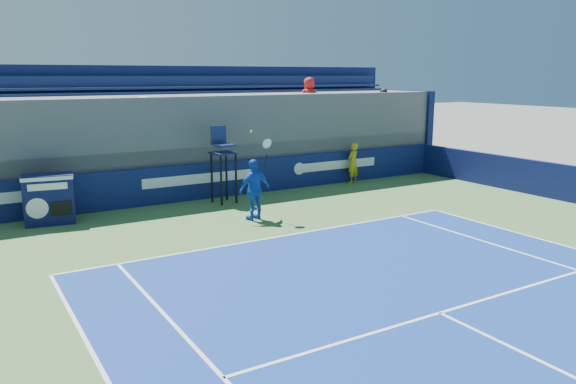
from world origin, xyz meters
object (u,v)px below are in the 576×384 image
tennis_player (255,189)px  umpire_chair (223,156)px  ball_person (353,163)px  match_clock (49,198)px

tennis_player → umpire_chair: bearing=86.2°
ball_person → match_clock: 10.83m
match_clock → tennis_player: tennis_player is taller
umpire_chair → tennis_player: 2.55m
match_clock → umpire_chair: size_ratio=0.57×
tennis_player → ball_person: bearing=27.1°
match_clock → umpire_chair: (5.23, -0.08, 0.79)m
match_clock → ball_person: bearing=2.1°
ball_person → tennis_player: tennis_player is taller
ball_person → tennis_player: bearing=4.7°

